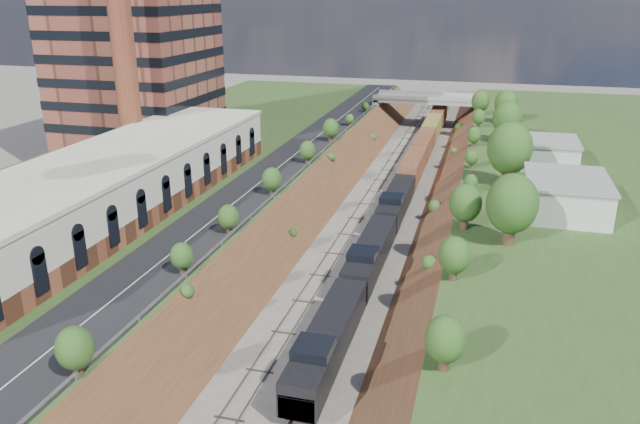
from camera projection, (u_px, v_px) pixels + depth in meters
The scene contains 16 objects.
platform_left at pixel (168, 178), 96.13m from camera, with size 44.00×180.00×5.00m, color #315021.
platform_right at pixel (634, 217), 79.73m from camera, with size 44.00×180.00×5.00m, color #315021.
embankment_left at pixel (305, 206), 91.51m from camera, with size 7.07×180.00×7.07m, color brown.
embankment_right at pixel (457, 220), 86.04m from camera, with size 7.07×180.00×7.07m, color brown.
rail_left_track at pixel (361, 210), 89.39m from camera, with size 1.58×180.00×0.18m, color gray.
rail_right_track at pixel (397, 214), 88.10m from camera, with size 1.58×180.00×0.18m, color gray.
road at pixel (275, 171), 90.93m from camera, with size 8.00×180.00×0.10m, color black.
guardrail at pixel (302, 170), 89.56m from camera, with size 0.10×171.00×0.70m.
commercial_building at pixel (112, 184), 72.89m from camera, with size 14.30×62.30×7.00m.
smokestack at pixel (121, 28), 85.69m from camera, with size 3.20×3.20×40.00m, color brown.
overpass at pixel (427, 105), 143.45m from camera, with size 24.50×8.30×7.40m.
white_building_near at pixel (566, 196), 73.31m from camera, with size 9.00×12.00×4.00m, color silver.
white_building_far at pixel (548, 153), 93.49m from camera, with size 8.00×10.00×3.60m, color silver.
tree_right_large at pixel (512, 204), 63.22m from camera, with size 5.25×5.25×7.61m.
tree_left_crest at pixel (161, 275), 53.00m from camera, with size 2.45×2.45×3.55m.
freight_train at pixel (411, 170), 100.20m from camera, with size 2.97×119.70×4.55m.
Camera 1 is at (13.96, -22.84, 29.88)m, focal length 35.00 mm.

